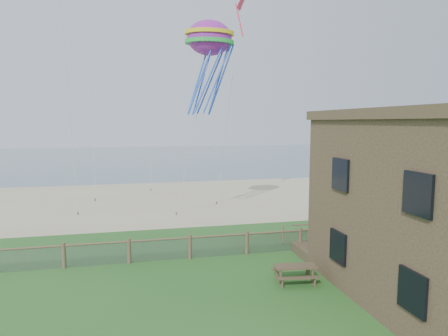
# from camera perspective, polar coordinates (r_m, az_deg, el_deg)

# --- Properties ---
(ground) EXTENTS (160.00, 160.00, 0.00)m
(ground) POSITION_cam_1_polar(r_m,az_deg,el_deg) (15.38, -1.55, -20.09)
(ground) COLOR #23561D
(ground) RESTS_ON ground
(sand_beach) EXTENTS (72.00, 20.00, 0.02)m
(sand_beach) POSITION_cam_1_polar(r_m,az_deg,el_deg) (36.24, -8.43, -4.45)
(sand_beach) COLOR tan
(sand_beach) RESTS_ON ground
(ocean) EXTENTS (160.00, 68.00, 0.02)m
(ocean) POSITION_cam_1_polar(r_m,az_deg,el_deg) (79.82, -10.92, 1.52)
(ocean) COLOR slate
(ocean) RESTS_ON ground
(chainlink_fence) EXTENTS (36.20, 0.20, 1.25)m
(chainlink_fence) POSITION_cam_1_polar(r_m,az_deg,el_deg) (20.66, -4.89, -11.34)
(chainlink_fence) COLOR brown
(chainlink_fence) RESTS_ON ground
(motel_deck) EXTENTS (15.00, 2.00, 0.50)m
(motel_deck) POSITION_cam_1_polar(r_m,az_deg,el_deg) (25.13, 26.77, -9.48)
(motel_deck) COLOR brown
(motel_deck) RESTS_ON ground
(picnic_table) EXTENTS (1.94, 1.56, 0.76)m
(picnic_table) POSITION_cam_1_polar(r_m,az_deg,el_deg) (18.07, 10.11, -14.68)
(picnic_table) COLOR brown
(picnic_table) RESTS_ON ground
(octopus_kite) EXTENTS (3.67, 2.96, 6.66)m
(octopus_kite) POSITION_cam_1_polar(r_m,az_deg,el_deg) (26.90, -2.07, 14.51)
(octopus_kite) COLOR #E62455
(kite_red) EXTENTS (1.98, 1.78, 2.46)m
(kite_red) POSITION_cam_1_polar(r_m,az_deg,el_deg) (30.50, 2.50, 21.51)
(kite_red) COLOR #F22A48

